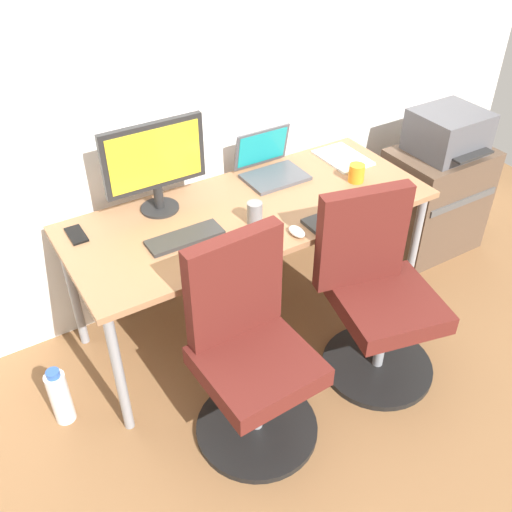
{
  "coord_description": "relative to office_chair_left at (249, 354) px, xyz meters",
  "views": [
    {
      "loc": [
        -1.18,
        -1.98,
        2.18
      ],
      "look_at": [
        0.0,
        -0.05,
        0.46
      ],
      "focal_mm": 40.59,
      "sensor_mm": 36.0,
      "label": 1
    }
  ],
  "objects": [
    {
      "name": "ground_plane",
      "position": [
        0.35,
        0.56,
        -0.42
      ],
      "size": [
        5.28,
        5.28,
        0.0
      ],
      "primitive_type": "plane",
      "color": "brown"
    },
    {
      "name": "back_wall",
      "position": [
        0.35,
        1.0,
        0.88
      ],
      "size": [
        4.4,
        0.04,
        2.6
      ],
      "primitive_type": "cube",
      "color": "white",
      "rests_on": "ground"
    },
    {
      "name": "desk",
      "position": [
        0.35,
        0.56,
        0.23
      ],
      "size": [
        1.75,
        0.72,
        0.71
      ],
      "color": "#996B47",
      "rests_on": "ground"
    },
    {
      "name": "office_chair_left",
      "position": [
        0.0,
        0.0,
        0.0
      ],
      "size": [
        0.54,
        0.54,
        0.94
      ],
      "color": "black",
      "rests_on": "ground"
    },
    {
      "name": "office_chair_right",
      "position": [
        0.68,
        -0.0,
        0.0
      ],
      "size": [
        0.54,
        0.54,
        0.94
      ],
      "color": "black",
      "rests_on": "ground"
    },
    {
      "name": "side_cabinet",
      "position": [
        1.66,
        0.58,
        -0.1
      ],
      "size": [
        0.58,
        0.43,
        0.65
      ],
      "color": "brown",
      "rests_on": "ground"
    },
    {
      "name": "printer",
      "position": [
        1.66,
        0.58,
        0.35
      ],
      "size": [
        0.38,
        0.4,
        0.24
      ],
      "color": "#515156",
      "rests_on": "side_cabinet"
    },
    {
      "name": "water_bottle_on_floor",
      "position": [
        -0.71,
        0.44,
        -0.28
      ],
      "size": [
        0.09,
        0.09,
        0.31
      ],
      "color": "white",
      "rests_on": "ground"
    },
    {
      "name": "desktop_monitor",
      "position": [
        -0.02,
        0.78,
        0.54
      ],
      "size": [
        0.48,
        0.18,
        0.43
      ],
      "color": "#262626",
      "rests_on": "desk"
    },
    {
      "name": "open_laptop",
      "position": [
        0.6,
        0.79,
        0.34
      ],
      "size": [
        0.31,
        0.27,
        0.22
      ],
      "color": "#4C4C51",
      "rests_on": "desk"
    },
    {
      "name": "keyboard_by_monitor",
      "position": [
        -0.03,
        0.5,
        0.3
      ],
      "size": [
        0.34,
        0.12,
        0.02
      ],
      "primitive_type": "cube",
      "color": "#2D2D2D",
      "rests_on": "desk"
    },
    {
      "name": "keyboard_by_laptop",
      "position": [
        0.65,
        0.28,
        0.3
      ],
      "size": [
        0.34,
        0.12,
        0.02
      ],
      "primitive_type": "cube",
      "color": "#2D2D2D",
      "rests_on": "desk"
    },
    {
      "name": "mouse_by_monitor",
      "position": [
        0.41,
        0.27,
        0.3
      ],
      "size": [
        0.06,
        0.1,
        0.03
      ],
      "primitive_type": "ellipsoid",
      "color": "silver",
      "rests_on": "desk"
    },
    {
      "name": "mouse_by_laptop",
      "position": [
        1.1,
        0.31,
        0.3
      ],
      "size": [
        0.06,
        0.1,
        0.03
      ],
      "primitive_type": "ellipsoid",
      "color": "silver",
      "rests_on": "desk"
    },
    {
      "name": "coffee_mug",
      "position": [
        0.94,
        0.51,
        0.33
      ],
      "size": [
        0.08,
        0.08,
        0.09
      ],
      "primitive_type": "cylinder",
      "color": "orange",
      "rests_on": "desk"
    },
    {
      "name": "pen_cup",
      "position": [
        0.3,
        0.45,
        0.34
      ],
      "size": [
        0.07,
        0.07,
        0.1
      ],
      "primitive_type": "cylinder",
      "color": "slate",
      "rests_on": "desk"
    },
    {
      "name": "phone_near_monitor",
      "position": [
        -0.42,
        0.77,
        0.29
      ],
      "size": [
        0.07,
        0.14,
        0.01
      ],
      "primitive_type": "cube",
      "color": "black",
      "rests_on": "desk"
    },
    {
      "name": "paper_pile",
      "position": [
        1.03,
        0.73,
        0.29
      ],
      "size": [
        0.21,
        0.3,
        0.01
      ],
      "primitive_type": "cube",
      "color": "white",
      "rests_on": "desk"
    }
  ]
}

